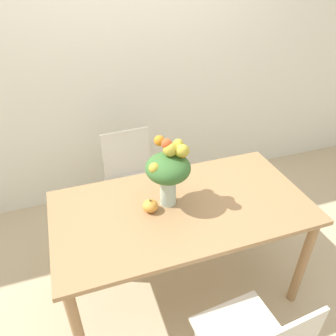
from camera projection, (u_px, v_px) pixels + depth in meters
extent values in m
plane|color=tan|center=(180.00, 286.00, 2.42)|extent=(12.00, 12.00, 0.00)
cube|color=silver|center=(127.00, 54.00, 2.71)|extent=(8.00, 0.06, 2.70)
cube|color=#9E754C|center=(182.00, 208.00, 2.00)|extent=(1.56, 0.82, 0.03)
cylinder|color=#9E754C|center=(78.00, 332.00, 1.75)|extent=(0.06, 0.06, 0.75)
cylinder|color=#9E754C|center=(303.00, 263.00, 2.13)|extent=(0.06, 0.06, 0.75)
cylinder|color=#9E754C|center=(67.00, 241.00, 2.29)|extent=(0.06, 0.06, 0.75)
cylinder|color=#9E754C|center=(248.00, 198.00, 2.68)|extent=(0.06, 0.06, 0.75)
cylinder|color=#B2CCBC|center=(168.00, 189.00, 1.96)|extent=(0.10, 0.10, 0.20)
cylinder|color=silver|center=(168.00, 197.00, 1.99)|extent=(0.09, 0.09, 0.09)
cylinder|color=#38662D|center=(171.00, 184.00, 1.94)|extent=(0.01, 0.01, 0.26)
cylinder|color=#38662D|center=(168.00, 183.00, 1.95)|extent=(0.01, 0.01, 0.26)
cylinder|color=#38662D|center=(165.00, 184.00, 1.94)|extent=(0.01, 0.01, 0.26)
cylinder|color=#38662D|center=(166.00, 186.00, 1.92)|extent=(0.01, 0.01, 0.26)
cylinder|color=#38662D|center=(170.00, 186.00, 1.92)|extent=(0.01, 0.01, 0.26)
ellipsoid|color=#38662D|center=(168.00, 168.00, 1.87)|extent=(0.26, 0.26, 0.16)
sphere|color=orange|center=(181.00, 152.00, 1.86)|extent=(0.08, 0.08, 0.08)
sphere|color=orange|center=(159.00, 141.00, 1.91)|extent=(0.06, 0.06, 0.06)
sphere|color=yellow|center=(181.00, 151.00, 1.83)|extent=(0.08, 0.08, 0.08)
sphere|color=#AD9E33|center=(182.00, 151.00, 1.79)|extent=(0.07, 0.07, 0.07)
sphere|color=#D64C23|center=(167.00, 144.00, 1.80)|extent=(0.06, 0.06, 0.06)
sphere|color=#AD9E33|center=(178.00, 144.00, 1.85)|extent=(0.06, 0.06, 0.06)
sphere|color=#AD9E33|center=(154.00, 168.00, 1.80)|extent=(0.06, 0.06, 0.06)
sphere|color=#AD9E33|center=(170.00, 150.00, 1.81)|extent=(0.08, 0.08, 0.08)
ellipsoid|color=gold|center=(150.00, 206.00, 1.93)|extent=(0.09, 0.09, 0.07)
cylinder|color=brown|center=(150.00, 201.00, 1.91)|extent=(0.01, 0.01, 0.02)
cube|color=silver|center=(135.00, 189.00, 2.67)|extent=(0.44, 0.44, 0.02)
cylinder|color=silver|center=(123.00, 228.00, 2.62)|extent=(0.04, 0.04, 0.43)
cylinder|color=silver|center=(162.00, 217.00, 2.72)|extent=(0.04, 0.04, 0.43)
cylinder|color=silver|center=(112.00, 203.00, 2.88)|extent=(0.04, 0.04, 0.43)
cylinder|color=silver|center=(149.00, 194.00, 2.98)|extent=(0.04, 0.04, 0.43)
cube|color=silver|center=(126.00, 154.00, 2.70)|extent=(0.40, 0.04, 0.42)
cylinder|color=silver|center=(247.00, 322.00, 1.96)|extent=(0.04, 0.04, 0.43)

